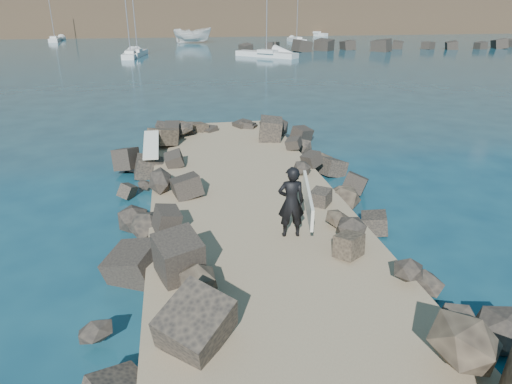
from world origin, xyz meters
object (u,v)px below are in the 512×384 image
boat_imported (193,35)px  surfer_with_board (294,202)px  surfboard_resting (151,147)px  sailboat_f (316,34)px

boat_imported → surfer_with_board: (-1.23, -76.21, 0.25)m
surfboard_resting → surfer_with_board: (3.91, -7.50, 0.54)m
surfboard_resting → surfer_with_board: surfer_with_board is taller
sailboat_f → surfboard_resting: bearing=-111.3°
surfer_with_board → surfboard_resting: bearing=117.5°
sailboat_f → surfer_with_board: bearing=-107.5°
surfboard_resting → boat_imported: bearing=85.9°
boat_imported → surfer_with_board: bearing=-165.7°
boat_imported → sailboat_f: bearing=-44.9°
surfer_with_board → boat_imported: bearing=89.1°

